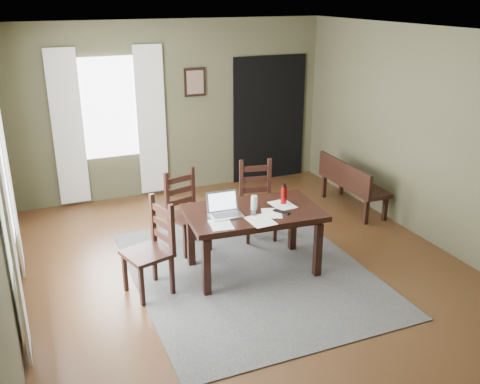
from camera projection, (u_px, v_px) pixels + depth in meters
name	position (u px, v px, depth m)	size (l,w,h in m)	color
ground	(250.00, 273.00, 6.26)	(5.00, 6.00, 0.01)	#492C16
room_shell	(251.00, 121.00, 5.62)	(5.02, 6.02, 2.71)	#4B4A31
rug	(250.00, 272.00, 6.25)	(2.60, 3.20, 0.01)	#454545
dining_table	(253.00, 218.00, 6.06)	(1.57, 1.01, 0.75)	black
chair_end	(152.00, 249.00, 5.68)	(0.56, 0.56, 1.04)	black
chair_back_left	(187.00, 212.00, 6.67)	(0.54, 0.54, 1.01)	black
chair_back_right	(258.00, 201.00, 7.01)	(0.52, 0.52, 1.01)	black
bench	(350.00, 181.00, 7.91)	(0.42, 1.32, 0.75)	black
laptop	(224.00, 209.00, 5.90)	(0.37, 0.30, 0.24)	#B7B7BC
computer_mouse	(253.00, 213.00, 5.91)	(0.05, 0.09, 0.03)	#3F3F42
tv_remote	(281.00, 212.00, 5.95)	(0.05, 0.19, 0.02)	black
drinking_glass	(254.00, 203.00, 6.02)	(0.07, 0.07, 0.16)	silver
water_bottle	(284.00, 195.00, 6.18)	(0.08, 0.08, 0.24)	#A20C0E
paper_a	(221.00, 225.00, 5.66)	(0.23, 0.30, 0.00)	white
paper_b	(272.00, 213.00, 5.94)	(0.22, 0.29, 0.00)	white
paper_d	(282.00, 205.00, 6.17)	(0.23, 0.31, 0.00)	white
paper_e	(261.00, 221.00, 5.75)	(0.25, 0.33, 0.00)	white
window_left	(2.00, 177.00, 5.02)	(0.01, 1.30, 1.70)	white
window_back	(109.00, 108.00, 7.94)	(1.00, 0.01, 1.50)	white
curtain_left_near	(11.00, 235.00, 4.41)	(0.03, 0.48, 2.30)	silver
curtain_left_far	(9.00, 175.00, 5.83)	(0.03, 0.48, 2.30)	silver
curtain_back_left	(68.00, 129.00, 7.78)	(0.44, 0.03, 2.30)	silver
curtain_back_right	(151.00, 121.00, 8.23)	(0.44, 0.03, 2.30)	silver
framed_picture	(195.00, 82.00, 8.32)	(0.34, 0.03, 0.44)	black
doorway_back	(269.00, 119.00, 9.04)	(1.30, 0.03, 2.10)	black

